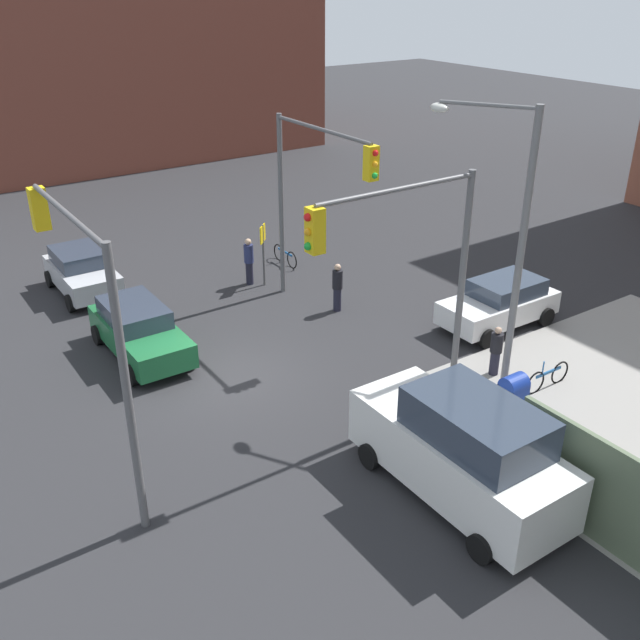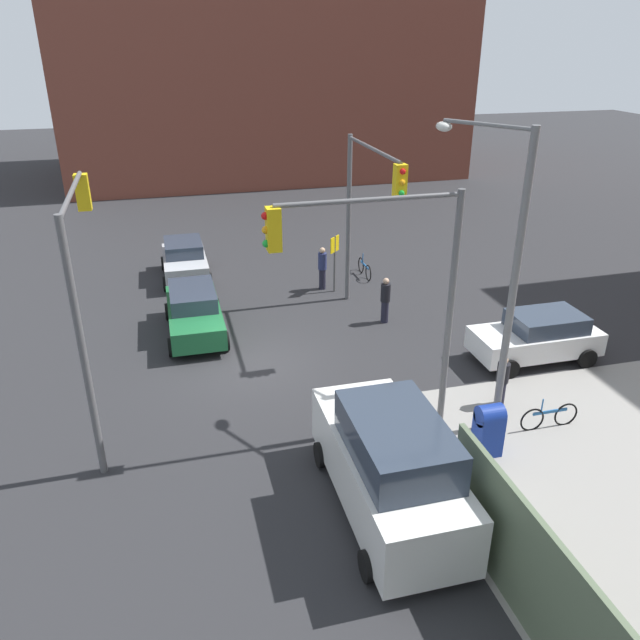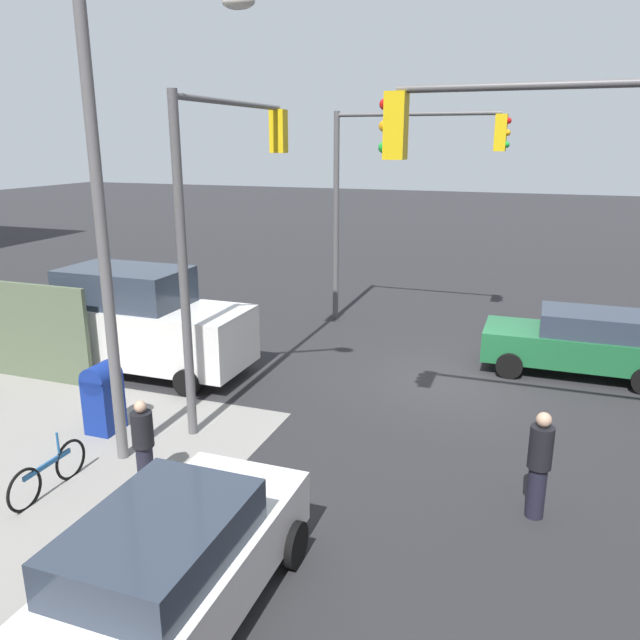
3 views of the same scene
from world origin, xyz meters
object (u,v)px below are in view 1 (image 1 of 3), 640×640
Objects in this scene: pedestrian_crossing at (496,350)px; sedan_silver at (82,271)px; mailbox_blue at (512,397)px; pedestrian_walking_north at (337,287)px; pedestrian_waiting at (249,261)px; bicycle_leaning_on_fence at (548,377)px; van_white_delivery at (462,449)px; traffic_signal_nw_corner at (313,182)px; traffic_signal_ne_corner at (409,259)px; traffic_signal_se_corner at (86,300)px; sedan_green at (139,330)px; street_lamp_corner at (508,236)px; hatchback_white at (500,303)px; bicycle_at_crosswalk at (285,256)px.

sedan_silver is at bearing 3.07° from pedestrian_crossing.
pedestrian_walking_north is at bearing 178.60° from mailbox_blue.
pedestrian_waiting is (-10.00, -2.70, 0.15)m from pedestrian_crossing.
sedan_silver is at bearing -147.87° from bicycle_leaning_on_fence.
pedestrian_crossing is at bearing 125.62° from van_white_delivery.
traffic_signal_ne_corner is (6.94, -1.85, -0.03)m from traffic_signal_nw_corner.
van_white_delivery is (16.12, 3.49, 0.44)m from sedan_silver.
pedestrian_walking_north is (-4.53, 9.70, -3.70)m from traffic_signal_se_corner.
pedestrian_waiting is at bearing -168.24° from traffic_signal_nw_corner.
sedan_silver is at bearing -161.60° from traffic_signal_ne_corner.
traffic_signal_ne_corner is 1.69× the size of sedan_silver.
pedestrian_crossing is (-3.37, 4.70, -0.48)m from van_white_delivery.
sedan_green reaches higher than pedestrian_crossing.
street_lamp_corner is at bearing 78.20° from pedestrian_walking_north.
sedan_green is 10.81m from pedestrian_crossing.
bicycle_leaning_on_fence is at bearing -26.87° from hatchback_white.
hatchback_white is (-0.53, 13.52, -3.77)m from traffic_signal_se_corner.
pedestrian_crossing is (7.04, 8.20, -0.04)m from sedan_green.
sedan_green is at bearing -133.50° from bicycle_leaning_on_fence.
pedestrian_walking_north is (-6.20, -1.30, 0.11)m from pedestrian_crossing.
hatchback_white is at bearing 18.94° from bicycle_at_crosswalk.
pedestrian_waiting is (-10.69, -1.81, -3.75)m from street_lamp_corner.
pedestrian_crossing is at bearing 127.49° from street_lamp_corner.
van_white_delivery reaches higher than hatchback_white.
street_lamp_corner reaches higher than mailbox_blue.
sedan_green is 12.28m from bicycle_leaning_on_fence.
traffic_signal_nw_corner is at bearing -134.46° from hatchback_white.
van_white_delivery is (2.68, -3.81, -3.42)m from street_lamp_corner.
traffic_signal_se_corner is 4.55× the size of mailbox_blue.
mailbox_blue reaches higher than bicycle_leaning_on_fence.
street_lamp_corner is at bearing 43.40° from sedan_green.
sedan_silver is (-6.12, -6.19, -3.79)m from traffic_signal_nw_corner.
hatchback_white is at bearing 65.69° from sedan_green.
bicycle_leaning_on_fence is (1.10, 4.55, -4.25)m from traffic_signal_ne_corner.
hatchback_white is 2.25× the size of pedestrian_waiting.
hatchback_white is 15.04m from sedan_silver.
traffic_signal_se_corner is 8.73m from van_white_delivery.
traffic_signal_se_corner is 1.46× the size of sedan_green.
pedestrian_walking_north is (0.44, 0.70, -3.71)m from traffic_signal_nw_corner.
bicycle_at_crosswalk is (-4.37, 1.50, -4.28)m from traffic_signal_nw_corner.
traffic_signal_nw_corner is 1.58× the size of hatchback_white.
street_lamp_corner is (7.32, 1.11, 0.07)m from traffic_signal_nw_corner.
traffic_signal_nw_corner is 1.00× the size of traffic_signal_se_corner.
mailbox_blue is 0.26× the size of van_white_delivery.
bicycle_at_crosswalk is at bearing -114.63° from pedestrian_walking_north.
street_lamp_corner is 7.87m from pedestrian_walking_north.
traffic_signal_nw_corner and traffic_signal_ne_corner have the same top height.
sedan_silver is at bearing -134.65° from traffic_signal_nw_corner.
sedan_green is (-0.41, -6.20, -3.78)m from traffic_signal_nw_corner.
hatchback_white is 0.92× the size of sedan_green.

